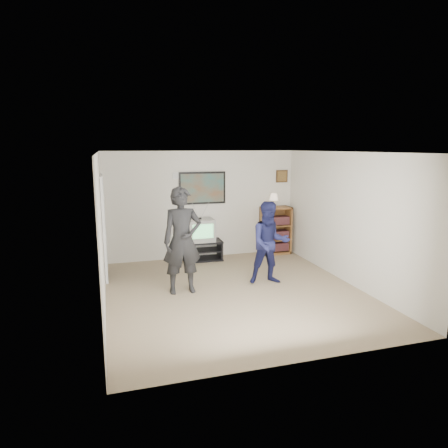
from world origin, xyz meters
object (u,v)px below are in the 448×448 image
person_tall (182,241)px  person_short (270,243)px  media_stand (202,250)px  bookshelf (276,230)px  crt_television (200,230)px

person_tall → person_short: bearing=-0.5°
media_stand → bookshelf: 1.89m
bookshelf → person_short: bearing=-116.7°
crt_television → person_short: 2.13m
media_stand → crt_television: (-0.03, 0.00, 0.48)m
bookshelf → person_tall: 3.35m
person_tall → bookshelf: bearing=35.7°
crt_television → person_tall: 2.10m
person_short → bookshelf: bearing=71.6°
media_stand → crt_television: bearing=-178.0°
person_tall → person_short: 1.69m
person_tall → person_short: person_tall is taller
media_stand → person_short: person_short is taller
bookshelf → media_stand: bearing=-178.5°
media_stand → person_short: (0.87, -1.92, 0.57)m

